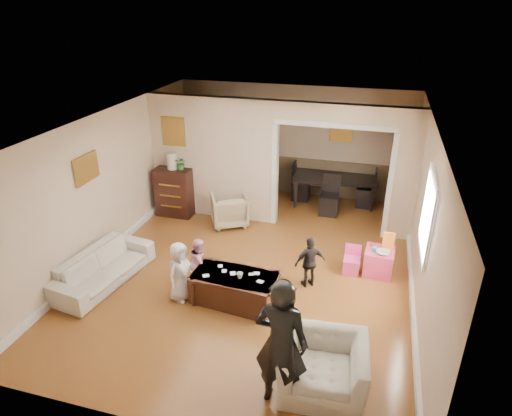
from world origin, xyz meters
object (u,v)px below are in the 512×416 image
(child_toddler, at_px, (310,262))
(child_kneel_b, at_px, (200,262))
(dresser, at_px, (175,192))
(cyan_cup, at_px, (374,249))
(dining_table, at_px, (333,189))
(armchair_front, at_px, (323,367))
(table_lamp, at_px, (172,161))
(armchair_back, at_px, (229,209))
(sofa, at_px, (103,267))
(child_kneel_a, at_px, (180,272))
(play_table, at_px, (379,262))
(adult_person, at_px, (281,344))
(coffee_table, at_px, (235,288))
(coffee_cup, at_px, (240,275))

(child_toddler, bearing_deg, child_kneel_b, -18.85)
(dresser, relative_size, cyan_cup, 13.40)
(dining_table, height_order, child_toddler, child_toddler)
(armchair_front, relative_size, dining_table, 0.55)
(table_lamp, distance_m, cyan_cup, 4.54)
(armchair_back, bearing_deg, sofa, 34.72)
(armchair_back, height_order, armchair_front, armchair_front)
(table_lamp, xyz_separation_m, child_kneel_a, (1.39, -2.80, -0.75))
(play_table, relative_size, adult_person, 0.28)
(table_lamp, bearing_deg, dining_table, 25.71)
(dresser, bearing_deg, adult_person, -52.38)
(dining_table, distance_m, adult_person, 5.92)
(cyan_cup, bearing_deg, table_lamp, 163.40)
(adult_person, bearing_deg, child_kneel_b, -45.07)
(armchair_front, xyz_separation_m, child_kneel_b, (-2.26, 1.66, 0.09))
(adult_person, distance_m, child_kneel_b, 2.71)
(armchair_back, relative_size, cyan_cup, 9.24)
(table_lamp, distance_m, child_kneel_b, 2.93)
(dining_table, bearing_deg, child_kneel_b, -122.22)
(table_lamp, distance_m, coffee_table, 3.61)
(dresser, relative_size, child_kneel_a, 1.07)
(dresser, distance_m, play_table, 4.57)
(coffee_table, bearing_deg, dining_table, 76.33)
(cyan_cup, xyz_separation_m, adult_person, (-0.95, -3.05, 0.36))
(dining_table, bearing_deg, table_lamp, -162.75)
(dining_table, bearing_deg, armchair_front, -93.00)
(play_table, distance_m, adult_person, 3.33)
(play_table, height_order, child_kneel_a, child_kneel_a)
(coffee_cup, height_order, child_kneel_a, child_kneel_a)
(armchair_back, relative_size, play_table, 1.53)
(sofa, height_order, child_kneel_b, child_kneel_b)
(adult_person, xyz_separation_m, child_kneel_b, (-1.80, 1.98, -0.43))
(armchair_front, bearing_deg, play_table, 73.38)
(coffee_cup, relative_size, cyan_cup, 1.21)
(cyan_cup, bearing_deg, dresser, 163.40)
(armchair_front, bearing_deg, sofa, 156.72)
(sofa, height_order, table_lamp, table_lamp)
(armchair_back, distance_m, child_toddler, 2.67)
(coffee_cup, distance_m, cyan_cup, 2.42)
(armchair_back, distance_m, coffee_cup, 2.78)
(sofa, relative_size, cyan_cup, 23.46)
(armchair_back, distance_m, cyan_cup, 3.21)
(adult_person, bearing_deg, dresser, -49.77)
(sofa, xyz_separation_m, dresser, (0.07, 2.71, 0.26))
(armchair_front, distance_m, dresser, 5.53)
(cyan_cup, relative_size, child_toddler, 0.09)
(dresser, xyz_separation_m, child_kneel_a, (1.39, -2.80, -0.04))
(sofa, bearing_deg, armchair_back, -18.99)
(coffee_table, height_order, adult_person, adult_person)
(dining_table, relative_size, adult_person, 1.10)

